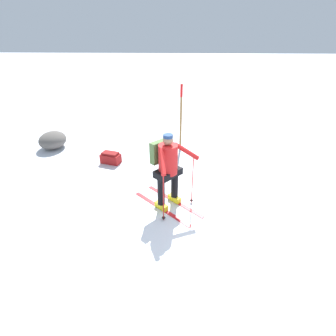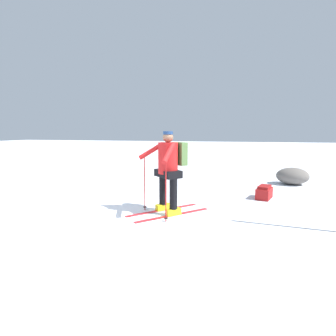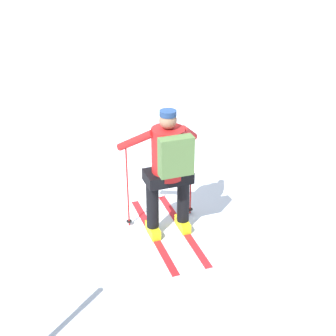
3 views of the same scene
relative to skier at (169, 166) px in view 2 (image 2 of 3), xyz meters
The scene contains 4 objects.
ground_plane 1.40m from the skier, 43.44° to the left, with size 80.00×80.00×0.00m, color white.
skier is the anchor object (origin of this frame).
dropped_backpack 2.65m from the skier, 138.71° to the right, with size 0.44×0.59×0.32m.
rock_boulder 4.75m from the skier, 127.59° to the right, with size 0.94×0.79×0.51m, color #5B5651.
Camera 2 is at (-2.10, 4.11, 1.58)m, focal length 28.00 mm.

